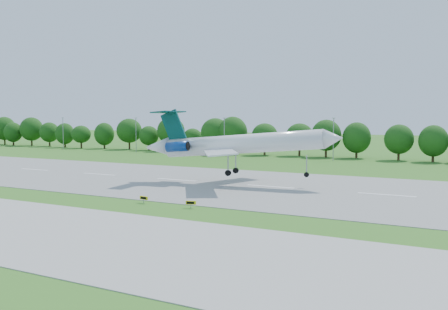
# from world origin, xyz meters

# --- Properties ---
(ground) EXTENTS (600.00, 600.00, 0.00)m
(ground) POSITION_xyz_m (0.00, 0.00, 0.00)
(ground) COLOR #316C1C
(ground) RESTS_ON ground
(runway) EXTENTS (400.00, 45.00, 0.08)m
(runway) POSITION_xyz_m (0.00, 25.00, 0.04)
(runway) COLOR gray
(runway) RESTS_ON ground
(tree_line) EXTENTS (288.40, 8.40, 10.40)m
(tree_line) POSITION_xyz_m (0.00, 92.00, 6.19)
(tree_line) COLOR #382314
(tree_line) RESTS_ON ground
(light_poles) EXTENTS (175.90, 0.25, 12.19)m
(light_poles) POSITION_xyz_m (-2.50, 82.00, 6.34)
(light_poles) COLOR gray
(light_poles) RESTS_ON ground
(airliner) EXTENTS (37.82, 27.21, 12.14)m
(airliner) POSITION_xyz_m (12.55, 24.73, 7.55)
(airliner) COLOR white
(airliner) RESTS_ON ground
(taxi_sign_centre) EXTENTS (1.42, 0.61, 1.01)m
(taxi_sign_centre) POSITION_xyz_m (18.57, 0.73, 0.75)
(taxi_sign_centre) COLOR gray
(taxi_sign_centre) RESTS_ON ground
(taxi_sign_right) EXTENTS (1.47, 0.33, 1.03)m
(taxi_sign_right) POSITION_xyz_m (10.48, 0.83, 0.76)
(taxi_sign_right) COLOR gray
(taxi_sign_right) RESTS_ON ground
(service_vehicle_a) EXTENTS (3.62, 2.32, 1.13)m
(service_vehicle_a) POSITION_xyz_m (-32.87, 84.27, 0.56)
(service_vehicle_a) COLOR silver
(service_vehicle_a) RESTS_ON ground
(service_vehicle_b) EXTENTS (3.61, 2.45, 1.14)m
(service_vehicle_b) POSITION_xyz_m (-25.25, 79.17, 0.57)
(service_vehicle_b) COLOR silver
(service_vehicle_b) RESTS_ON ground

